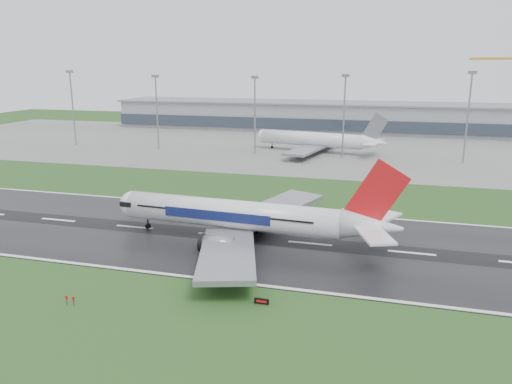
% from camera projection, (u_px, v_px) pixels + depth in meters
% --- Properties ---
extents(ground, '(520.00, 520.00, 0.00)m').
position_uv_depth(ground, '(218.00, 235.00, 105.49)').
color(ground, '#1E4318').
rests_on(ground, ground).
extents(runway, '(400.00, 45.00, 0.10)m').
position_uv_depth(runway, '(218.00, 235.00, 105.48)').
color(runway, black).
rests_on(runway, ground).
extents(apron, '(400.00, 130.00, 0.08)m').
position_uv_depth(apron, '(310.00, 146.00, 222.23)').
color(apron, slate).
rests_on(apron, ground).
extents(terminal, '(240.00, 36.00, 15.00)m').
position_uv_depth(terminal, '(328.00, 117.00, 276.40)').
color(terminal, gray).
rests_on(terminal, ground).
extents(main_airliner, '(64.05, 61.31, 17.99)m').
position_uv_depth(main_airliner, '(250.00, 199.00, 99.96)').
color(main_airliner, silver).
rests_on(main_airliner, runway).
extents(parked_airliner, '(67.51, 64.39, 16.99)m').
position_uv_depth(parked_airliner, '(316.00, 132.00, 205.36)').
color(parked_airliner, silver).
rests_on(parked_airliner, apron).
extents(runway_sign, '(2.31, 0.43, 1.04)m').
position_uv_depth(runway_sign, '(262.00, 301.00, 74.67)').
color(runway_sign, black).
rests_on(runway_sign, ground).
extents(floodmast_0, '(0.64, 0.64, 32.40)m').
position_uv_depth(floodmast_0, '(73.00, 110.00, 221.65)').
color(floodmast_0, gray).
rests_on(floodmast_0, ground).
extents(floodmast_1, '(0.64, 0.64, 30.61)m').
position_uv_depth(floodmast_1, '(157.00, 114.00, 211.20)').
color(floodmast_1, gray).
rests_on(floodmast_1, ground).
extents(floodmast_2, '(0.64, 0.64, 30.40)m').
position_uv_depth(floodmast_2, '(255.00, 117.00, 200.03)').
color(floodmast_2, gray).
rests_on(floodmast_2, ground).
extents(floodmast_3, '(0.64, 0.64, 31.24)m').
position_uv_depth(floodmast_3, '(344.00, 118.00, 190.72)').
color(floodmast_3, gray).
rests_on(floodmast_3, ground).
extents(floodmast_4, '(0.64, 0.64, 32.55)m').
position_uv_depth(floodmast_4, '(467.00, 120.00, 179.10)').
color(floodmast_4, gray).
rests_on(floodmast_4, ground).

